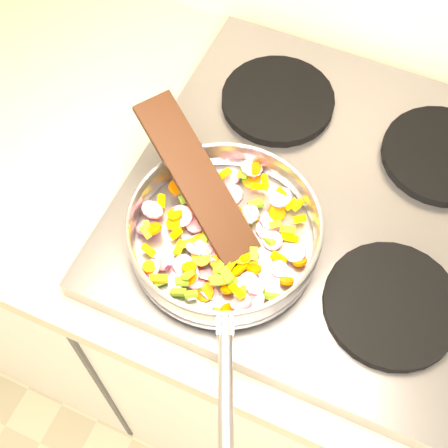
% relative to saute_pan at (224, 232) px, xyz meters
% --- Properties ---
extents(cooktop, '(0.60, 0.60, 0.04)m').
position_rel_saute_pan_xyz_m(cooktop, '(0.11, 0.15, -0.07)').
color(cooktop, '#939399').
rests_on(cooktop, counter_top).
extents(grate_fl, '(0.19, 0.19, 0.02)m').
position_rel_saute_pan_xyz_m(grate_fl, '(-0.03, 0.01, -0.04)').
color(grate_fl, black).
rests_on(grate_fl, cooktop).
extents(grate_fr, '(0.19, 0.19, 0.02)m').
position_rel_saute_pan_xyz_m(grate_fr, '(0.25, 0.01, -0.04)').
color(grate_fr, black).
rests_on(grate_fr, cooktop).
extents(grate_bl, '(0.19, 0.19, 0.02)m').
position_rel_saute_pan_xyz_m(grate_bl, '(-0.03, 0.29, -0.04)').
color(grate_bl, black).
rests_on(grate_bl, cooktop).
extents(grate_br, '(0.19, 0.19, 0.02)m').
position_rel_saute_pan_xyz_m(grate_br, '(0.25, 0.29, -0.04)').
color(grate_br, black).
rests_on(grate_br, cooktop).
extents(saute_pan, '(0.31, 0.46, 0.06)m').
position_rel_saute_pan_xyz_m(saute_pan, '(0.00, 0.00, 0.00)').
color(saute_pan, '#9E9EA5').
rests_on(saute_pan, grate_fl).
extents(vegetable_heap, '(0.26, 0.26, 0.05)m').
position_rel_saute_pan_xyz_m(vegetable_heap, '(-0.01, -0.00, -0.01)').
color(vegetable_heap, '#619119').
rests_on(vegetable_heap, saute_pan).
extents(wooden_spatula, '(0.24, 0.19, 0.10)m').
position_rel_saute_pan_xyz_m(wooden_spatula, '(-0.06, 0.05, 0.04)').
color(wooden_spatula, black).
rests_on(wooden_spatula, saute_pan).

